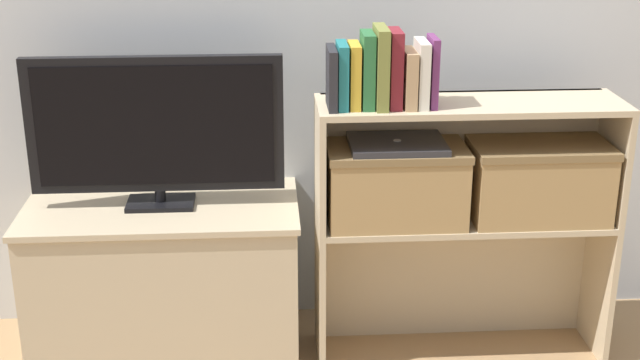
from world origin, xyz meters
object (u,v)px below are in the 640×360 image
Objects in this scene: book_teal at (342,76)px; book_tan at (409,78)px; tv_stand at (166,278)px; book_mustard at (354,76)px; book_olive at (381,67)px; storage_basket_right at (539,178)px; book_charcoal at (332,78)px; book_plum at (432,72)px; laptop at (397,144)px; storage_basket_left at (396,181)px; book_forest at (367,70)px; book_ivory at (421,74)px; tv at (156,128)px; book_maroon at (395,69)px.

book_tan is at bearing 0.00° from book_teal.
book_teal is (0.59, -0.12, 0.73)m from tv_stand.
book_olive is (0.08, 0.00, 0.02)m from book_mustard.
storage_basket_right is (1.23, -0.10, 0.37)m from tv_stand.
tv_stand is 4.56× the size of book_teal.
book_olive is (0.15, 0.00, 0.03)m from book_charcoal.
laptop is (-0.10, 0.02, -0.24)m from book_plum.
book_olive is at bearing -160.90° from storage_basket_left.
storage_basket_right is at bearing 2.13° from book_forest.
laptop is (0.21, 0.02, -0.22)m from book_charcoal.
tv_stand is 1.11m from book_ivory.
storage_basket_right is at bearing 1.99° from book_mustard.
storage_basket_left and storage_basket_right have the same top height.
tv is at bearing 172.40° from storage_basket_left.
book_maroon reaches higher than book_tan.
book_teal is 0.24m from book_ivory.
book_charcoal is at bearing -180.00° from book_teal.
laptop is (0.14, 0.02, -0.23)m from book_mustard.
book_maroon is at bearing 0.00° from book_mustard.
book_maroon reaches higher than book_ivory.
book_mustard reaches higher than book_tan.
book_teal reaches higher than tv_stand.
book_tan is at bearing 0.00° from book_maroon.
book_forest is 0.52× the size of storage_basket_right.
book_olive is 0.81× the size of laptop.
book_mustard is 0.97× the size of book_ivory.
book_maroon is 0.53× the size of storage_basket_left.
tv reaches higher than storage_basket_left.
book_olive is 1.21× the size of book_ivory.
book_maroon is at bearing 180.00° from book_tan.
book_maroon reaches higher than book_teal.
book_charcoal is at bearing -180.00° from book_maroon.
book_mustard is 0.71m from storage_basket_right.
book_olive is 0.55× the size of storage_basket_left.
book_mustard is at bearing 180.00° from book_ivory.
storage_basket_right is at bearing 3.28° from book_plum.
book_charcoal is 0.03m from book_teal.
book_teal is 0.21m from book_tan.
book_maroon reaches higher than tv.
book_tan is (0.24, 0.00, -0.01)m from book_charcoal.
book_ivory reaches higher than tv.
book_olive is at bearing 180.00° from book_plum.
tv is at bearing 172.40° from laptop.
book_teal reaches higher than book_tan.
book_charcoal is 0.86× the size of book_plum.
tv_stand is at bearing 171.45° from book_ivory.
book_ivory is at bearing -0.00° from book_tan.
book_charcoal reaches higher than book_tan.
book_forest reaches higher than book_plum.
book_maroon is (0.75, -0.12, 0.21)m from tv.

